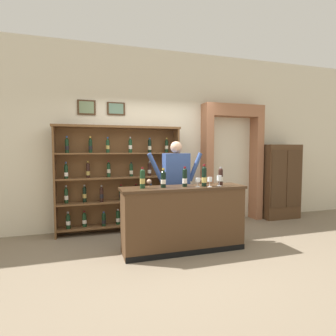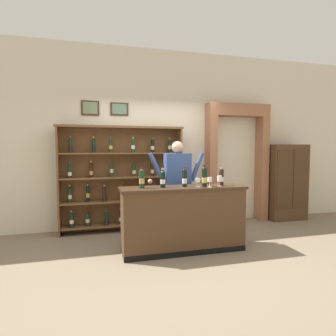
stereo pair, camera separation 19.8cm
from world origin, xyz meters
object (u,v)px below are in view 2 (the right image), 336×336
object	(u,v)px
tasting_bottle_super_tuscan	(185,177)
tasting_bottle_bianco	(204,176)
tasting_counter	(183,219)
tasting_bottle_vin_santo	(163,179)
side_cabinet	(287,182)
wine_shelf	(122,177)
wine_glass_right	(210,180)
tasting_bottle_brunello	(221,177)
tasting_bottle_chianti	(142,178)
shopkeeper	(177,179)
wine_glass_center	(198,181)
wine_glass_left	(220,179)

from	to	relation	value
tasting_bottle_super_tuscan	tasting_bottle_bianco	world-z (taller)	tasting_bottle_bianco
tasting_counter	tasting_bottle_vin_santo	distance (m)	0.69
side_cabinet	wine_shelf	bearing A→B (deg)	178.63
wine_shelf	side_cabinet	world-z (taller)	wine_shelf
tasting_bottle_super_tuscan	wine_glass_right	bearing A→B (deg)	-20.22
tasting_counter	tasting_bottle_super_tuscan	world-z (taller)	tasting_bottle_super_tuscan
tasting_bottle_super_tuscan	tasting_bottle_bianco	xyz separation A→B (m)	(0.30, -0.03, 0.01)
tasting_bottle_super_tuscan	tasting_bottle_brunello	world-z (taller)	tasting_bottle_super_tuscan
tasting_bottle_chianti	tasting_bottle_super_tuscan	xyz separation A→B (m)	(0.64, -0.01, -0.00)
tasting_counter	tasting_bottle_super_tuscan	size ratio (longest dim) A/B	6.24
tasting_bottle_super_tuscan	shopkeeper	bearing A→B (deg)	84.65
shopkeeper	tasting_bottle_bianco	world-z (taller)	shopkeeper
tasting_counter	shopkeeper	distance (m)	0.75
wine_glass_center	tasting_bottle_brunello	bearing A→B (deg)	10.79
tasting_bottle_vin_santo	tasting_bottle_super_tuscan	xyz separation A→B (m)	(0.33, 0.00, 0.01)
side_cabinet	tasting_bottle_brunello	distance (m)	2.48
tasting_bottle_vin_santo	tasting_bottle_brunello	xyz separation A→B (m)	(0.93, 0.01, 0.01)
tasting_counter	tasting_bottle_bianco	distance (m)	0.71
tasting_bottle_vin_santo	wine_glass_left	xyz separation A→B (m)	(0.85, -0.09, -0.02)
tasting_bottle_bianco	tasting_bottle_vin_santo	bearing A→B (deg)	177.69
side_cabinet	tasting_bottle_vin_santo	xyz separation A→B (m)	(-3.06, -1.24, 0.29)
wine_glass_left	tasting_bottle_brunello	bearing A→B (deg)	52.49
tasting_bottle_chianti	wine_glass_left	bearing A→B (deg)	-5.04
tasting_counter	wine_glass_left	world-z (taller)	wine_glass_left
side_cabinet	tasting_bottle_super_tuscan	distance (m)	3.01
shopkeeper	side_cabinet	bearing A→B (deg)	14.76
shopkeeper	wine_shelf	bearing A→B (deg)	136.97
shopkeeper	wine_glass_right	bearing A→B (deg)	-66.07
tasting_bottle_brunello	tasting_bottle_bianco	bearing A→B (deg)	-172.88
wine_shelf	tasting_bottle_chianti	world-z (taller)	wine_shelf
tasting_bottle_chianti	wine_glass_left	xyz separation A→B (m)	(1.16, -0.10, -0.03)
wine_shelf	shopkeeper	world-z (taller)	wine_shelf
tasting_counter	tasting_bottle_chianti	distance (m)	0.89
tasting_bottle_super_tuscan	wine_glass_left	distance (m)	0.53
tasting_counter	wine_glass_left	distance (m)	0.81
tasting_bottle_brunello	wine_shelf	bearing A→B (deg)	136.59
tasting_bottle_vin_santo	tasting_bottle_bianco	xyz separation A→B (m)	(0.63, -0.03, 0.02)
tasting_bottle_brunello	wine_glass_center	distance (m)	0.43
tasting_bottle_bianco	side_cabinet	bearing A→B (deg)	27.63
tasting_bottle_vin_santo	tasting_counter	bearing A→B (deg)	3.48
tasting_bottle_chianti	tasting_bottle_super_tuscan	distance (m)	0.64
side_cabinet	tasting_bottle_vin_santo	size ratio (longest dim) A/B	5.75
tasting_bottle_chianti	tasting_bottle_bianco	xyz separation A→B (m)	(0.94, -0.04, 0.01)
tasting_bottle_super_tuscan	wine_glass_right	xyz separation A→B (m)	(0.35, -0.13, -0.04)
tasting_bottle_brunello	wine_glass_left	world-z (taller)	tasting_bottle_brunello
tasting_bottle_bianco	tasting_bottle_brunello	size ratio (longest dim) A/B	1.16
shopkeeper	tasting_bottle_vin_santo	world-z (taller)	shopkeeper
tasting_bottle_brunello	wine_glass_left	bearing A→B (deg)	-127.51
tasting_counter	wine_glass_center	xyz separation A→B (m)	(0.19, -0.09, 0.58)
wine_shelf	side_cabinet	distance (m)	3.53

